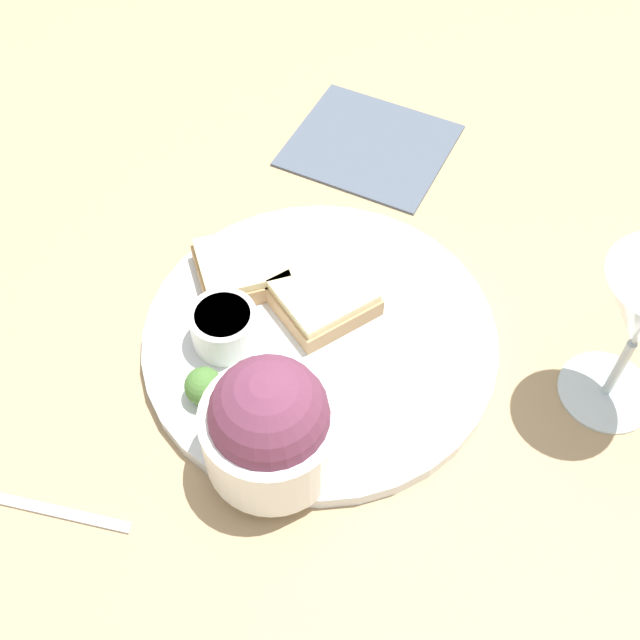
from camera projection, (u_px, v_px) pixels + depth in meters
name	position (u px, v px, depth m)	size (l,w,h in m)	color
ground_plane	(320.00, 343.00, 0.69)	(4.00, 4.00, 0.00)	tan
dinner_plate	(320.00, 339.00, 0.68)	(0.30, 0.30, 0.01)	silver
salad_bowl	(270.00, 425.00, 0.57)	(0.10, 0.10, 0.10)	white
sauce_ramekin	(224.00, 326.00, 0.66)	(0.06, 0.06, 0.04)	white
cheese_toast_near	(323.00, 298.00, 0.68)	(0.08, 0.07, 0.03)	tan
cheese_toast_far	(242.00, 267.00, 0.70)	(0.09, 0.09, 0.03)	tan
garnish	(204.00, 386.00, 0.63)	(0.03, 0.03, 0.03)	#477533
napkin	(370.00, 144.00, 0.83)	(0.20, 0.21, 0.01)	#4C5666
fork	(8.00, 500.00, 0.60)	(0.14, 0.15, 0.01)	silver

